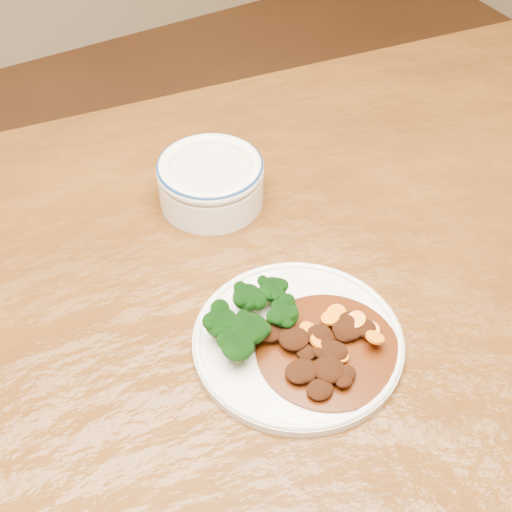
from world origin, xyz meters
TOP-DOWN VIEW (x-y plane):
  - dining_table at (-0.00, 0.00)m, footprint 1.60×1.09m
  - dinner_plate at (0.05, -0.08)m, footprint 0.23×0.23m
  - broccoli_florets at (0.01, -0.05)m, footprint 0.11×0.09m
  - mince_stew at (0.06, -0.11)m, footprint 0.15×0.15m
  - dip_bowl at (0.07, 0.18)m, footprint 0.14×0.14m

SIDE VIEW (x-z plane):
  - dining_table at x=0.00m, z-range 0.30..1.05m
  - dinner_plate at x=0.05m, z-range 0.75..0.76m
  - mince_stew at x=0.06m, z-range 0.76..0.78m
  - broccoli_florets at x=0.01m, z-range 0.76..0.80m
  - dip_bowl at x=0.07m, z-range 0.75..0.82m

